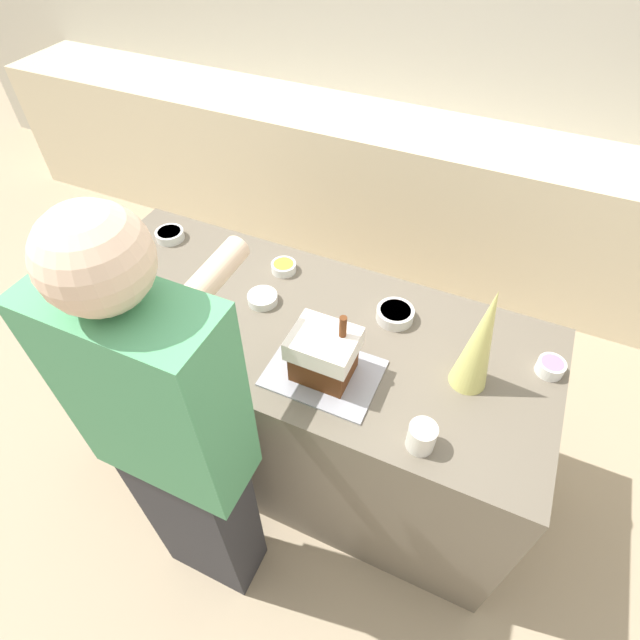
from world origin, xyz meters
TOP-DOWN VIEW (x-y plane):
  - ground_plane at (0.00, 0.00)m, footprint 12.00×12.00m
  - wall_back at (0.00, 2.00)m, footprint 8.00×0.05m
  - back_cabinet_block at (0.00, 1.67)m, footprint 6.00×0.60m
  - kitchen_island at (0.00, 0.00)m, footprint 1.88×0.79m
  - baking_tray at (0.18, -0.17)m, footprint 0.37×0.28m
  - gingerbread_house at (0.18, -0.17)m, footprint 0.21×0.17m
  - decorative_tree at (0.63, -0.00)m, footprint 0.12×0.12m
  - candy_bowl_far_left at (-0.74, 0.23)m, footprint 0.12×0.12m
  - candy_bowl_far_right at (-0.17, 0.05)m, footprint 0.11×0.11m
  - candy_bowl_beside_tree at (0.87, 0.15)m, footprint 0.09×0.09m
  - candy_bowl_behind_tray at (0.32, 0.17)m, footprint 0.14×0.14m
  - candy_bowl_near_tray_left at (-0.18, 0.24)m, footprint 0.10×0.10m
  - mug at (0.55, -0.30)m, footprint 0.09×0.09m
  - person at (-0.10, -0.61)m, footprint 0.46×0.58m

SIDE VIEW (x-z plane):
  - ground_plane at x=0.00m, z-range 0.00..0.00m
  - kitchen_island at x=0.00m, z-range 0.00..0.89m
  - back_cabinet_block at x=0.00m, z-range 0.00..0.90m
  - baking_tray at x=0.18m, z-range 0.89..0.90m
  - person at x=-0.10m, z-range 0.03..1.78m
  - candy_bowl_far_right at x=-0.17m, z-range 0.90..0.93m
  - candy_bowl_near_tray_left at x=-0.18m, z-range 0.90..0.93m
  - candy_bowl_far_left at x=-0.74m, z-range 0.90..0.93m
  - candy_bowl_behind_tray at x=0.32m, z-range 0.90..0.94m
  - candy_bowl_beside_tree at x=0.87m, z-range 0.90..0.95m
  - mug at x=0.55m, z-range 0.89..0.99m
  - gingerbread_house at x=0.18m, z-range 0.87..1.13m
  - decorative_tree at x=0.63m, z-range 0.89..1.31m
  - wall_back at x=0.00m, z-range 0.00..2.60m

